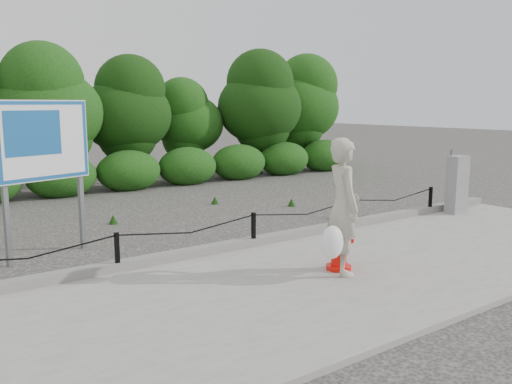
{
  "coord_description": "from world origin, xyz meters",
  "views": [
    {
      "loc": [
        -5.41,
        -7.51,
        2.57
      ],
      "look_at": [
        0.2,
        0.2,
        1.0
      ],
      "focal_mm": 38.0,
      "sensor_mm": 36.0,
      "label": 1
    }
  ],
  "objects_px": {
    "fire_hydrant": "(339,244)",
    "utility_cabinet": "(457,184)",
    "pedestrian": "(342,209)",
    "advertising_sign": "(43,148)"
  },
  "relations": [
    {
      "from": "fire_hydrant",
      "to": "utility_cabinet",
      "type": "bearing_deg",
      "value": 38.47
    },
    {
      "from": "pedestrian",
      "to": "utility_cabinet",
      "type": "distance_m",
      "value": 5.59
    },
    {
      "from": "fire_hydrant",
      "to": "utility_cabinet",
      "type": "xyz_separation_m",
      "value": [
        5.23,
        1.52,
        0.26
      ]
    },
    {
      "from": "fire_hydrant",
      "to": "advertising_sign",
      "type": "xyz_separation_m",
      "value": [
        -3.27,
        3.53,
        1.38
      ]
    },
    {
      "from": "advertising_sign",
      "to": "utility_cabinet",
      "type": "bearing_deg",
      "value": -30.43
    },
    {
      "from": "fire_hydrant",
      "to": "pedestrian",
      "type": "distance_m",
      "value": 0.61
    },
    {
      "from": "fire_hydrant",
      "to": "pedestrian",
      "type": "xyz_separation_m",
      "value": [
        -0.1,
        -0.15,
        0.58
      ]
    },
    {
      "from": "utility_cabinet",
      "to": "advertising_sign",
      "type": "relative_size",
      "value": 0.55
    },
    {
      "from": "pedestrian",
      "to": "advertising_sign",
      "type": "distance_m",
      "value": 4.92
    },
    {
      "from": "fire_hydrant",
      "to": "utility_cabinet",
      "type": "relative_size",
      "value": 0.57
    }
  ]
}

